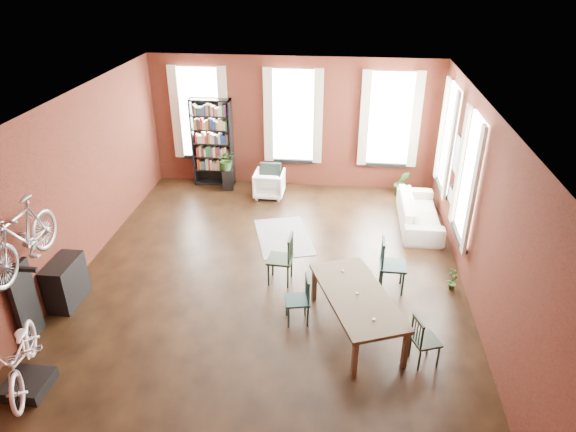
# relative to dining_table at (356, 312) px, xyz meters

# --- Properties ---
(room) EXTENTS (9.00, 9.04, 3.22)m
(room) POSITION_rel_dining_table_xyz_m (-1.31, 1.71, 1.79)
(room) COLOR black
(room) RESTS_ON ground
(dining_table) EXTENTS (1.58, 2.20, 0.68)m
(dining_table) POSITION_rel_dining_table_xyz_m (0.00, 0.00, 0.00)
(dining_table) COLOR brown
(dining_table) RESTS_ON ground
(dining_chair_a) EXTENTS (0.45, 0.45, 0.82)m
(dining_chair_a) POSITION_rel_dining_table_xyz_m (-0.93, 0.12, 0.07)
(dining_chair_a) COLOR #1B3C3C
(dining_chair_a) RESTS_ON ground
(dining_chair_b) EXTENTS (0.47, 0.47, 0.94)m
(dining_chair_b) POSITION_rel_dining_table_xyz_m (-1.34, 1.21, 0.13)
(dining_chair_b) COLOR black
(dining_chair_b) RESTS_ON ground
(dining_chair_c) EXTENTS (0.47, 0.47, 0.79)m
(dining_chair_c) POSITION_rel_dining_table_xyz_m (0.99, -0.59, 0.05)
(dining_chair_c) COLOR black
(dining_chair_c) RESTS_ON ground
(dining_chair_d) EXTENTS (0.46, 0.46, 0.98)m
(dining_chair_d) POSITION_rel_dining_table_xyz_m (0.64, 1.20, 0.15)
(dining_chair_d) COLOR #163131
(dining_chair_d) RESTS_ON ground
(bookshelf) EXTENTS (1.00, 0.32, 2.20)m
(bookshelf) POSITION_rel_dining_table_xyz_m (-3.56, 5.39, 0.76)
(bookshelf) COLOR black
(bookshelf) RESTS_ON ground
(white_armchair) EXTENTS (0.71, 0.66, 0.72)m
(white_armchair) POSITION_rel_dining_table_xyz_m (-2.06, 4.78, 0.02)
(white_armchair) COLOR white
(white_armchair) RESTS_ON ground
(cream_sofa) EXTENTS (0.61, 2.08, 0.81)m
(cream_sofa) POSITION_rel_dining_table_xyz_m (1.39, 3.69, 0.06)
(cream_sofa) COLOR beige
(cream_sofa) RESTS_ON ground
(striped_rug) EXTENTS (1.49, 1.91, 0.01)m
(striped_rug) POSITION_rel_dining_table_xyz_m (-1.47, 2.81, -0.34)
(striped_rug) COLOR black
(striped_rug) RESTS_ON ground
(bike_trainer) EXTENTS (0.58, 0.58, 0.17)m
(bike_trainer) POSITION_rel_dining_table_xyz_m (-4.44, -1.75, -0.26)
(bike_trainer) COLOR black
(bike_trainer) RESTS_ON ground
(bike_wall_rack) EXTENTS (0.16, 0.60, 1.30)m
(bike_wall_rack) POSITION_rel_dining_table_xyz_m (-4.96, -0.71, 0.31)
(bike_wall_rack) COLOR black
(bike_wall_rack) RESTS_ON ground
(console_table) EXTENTS (0.40, 0.80, 0.80)m
(console_table) POSITION_rel_dining_table_xyz_m (-4.84, 0.19, 0.06)
(console_table) COLOR black
(console_table) RESTS_ON ground
(plant_stand) EXTENTS (0.31, 0.31, 0.53)m
(plant_stand) POSITION_rel_dining_table_xyz_m (-3.15, 5.09, -0.08)
(plant_stand) COLOR black
(plant_stand) RESTS_ON ground
(plant_by_sofa) EXTENTS (0.41, 0.68, 0.29)m
(plant_by_sofa) POSITION_rel_dining_table_xyz_m (1.12, 5.18, -0.20)
(plant_by_sofa) COLOR #265220
(plant_by_sofa) RESTS_ON ground
(plant_small) EXTENTS (0.47, 0.45, 0.15)m
(plant_small) POSITION_rel_dining_table_xyz_m (1.70, 1.28, -0.27)
(plant_small) COLOR #305B24
(plant_small) RESTS_ON ground
(bicycle_floor) EXTENTS (0.84, 1.00, 1.61)m
(bicycle_floor) POSITION_rel_dining_table_xyz_m (-4.40, -1.73, 0.63)
(bicycle_floor) COLOR white
(bicycle_floor) RESTS_ON bike_trainer
(bicycle_hung) EXTENTS (0.47, 1.00, 1.66)m
(bicycle_hung) POSITION_rel_dining_table_xyz_m (-4.71, -0.71, 1.79)
(bicycle_hung) COLOR #A5A8AD
(bicycle_hung) RESTS_ON bike_wall_rack
(plant_on_stand) EXTENTS (0.55, 0.59, 0.40)m
(plant_on_stand) POSITION_rel_dining_table_xyz_m (-3.14, 5.06, 0.39)
(plant_on_stand) COLOR #2D5421
(plant_on_stand) RESTS_ON plant_stand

